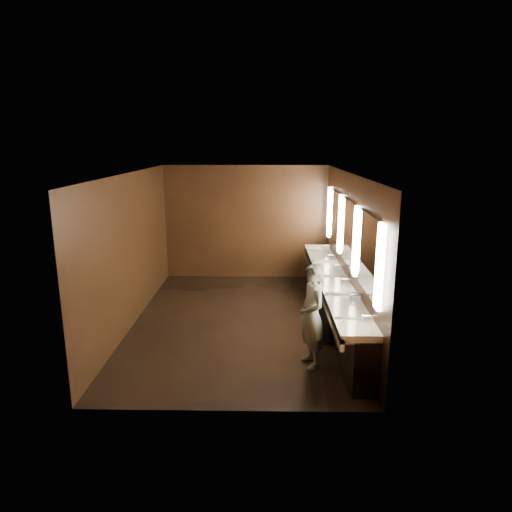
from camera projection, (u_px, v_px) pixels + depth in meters
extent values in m
plane|color=black|center=(240.00, 321.00, 8.73)|extent=(6.00, 6.00, 0.00)
cube|color=#2D2D2B|center=(239.00, 173.00, 8.05)|extent=(4.00, 6.00, 0.02)
cube|color=black|center=(246.00, 222.00, 11.30)|extent=(4.00, 0.02, 2.80)
cube|color=black|center=(226.00, 308.00, 5.48)|extent=(4.00, 0.02, 2.80)
cube|color=black|center=(131.00, 250.00, 8.43)|extent=(0.02, 6.00, 2.80)
cube|color=black|center=(348.00, 251.00, 8.36)|extent=(0.02, 6.00, 2.80)
cube|color=black|center=(336.00, 302.00, 8.60)|extent=(0.36, 5.40, 0.81)
cube|color=white|center=(332.00, 279.00, 8.50)|extent=(0.55, 5.40, 0.12)
cube|color=white|center=(319.00, 283.00, 8.52)|extent=(0.06, 5.40, 0.18)
cylinder|color=silver|center=(368.00, 316.00, 6.32)|extent=(0.18, 0.04, 0.04)
cylinder|color=silver|center=(356.00, 295.00, 7.18)|extent=(0.18, 0.04, 0.04)
cylinder|color=silver|center=(346.00, 279.00, 8.03)|extent=(0.18, 0.04, 0.04)
cylinder|color=silver|center=(338.00, 266.00, 8.89)|extent=(0.18, 0.04, 0.04)
cylinder|color=silver|center=(332.00, 255.00, 9.74)|extent=(0.18, 0.04, 0.04)
cylinder|color=silver|center=(327.00, 246.00, 10.59)|extent=(0.18, 0.04, 0.04)
cube|color=#FFECCB|center=(380.00, 267.00, 5.95)|extent=(0.06, 0.22, 1.15)
cube|color=white|center=(367.00, 253.00, 6.72)|extent=(0.03, 1.32, 1.15)
cube|color=#FFECCB|center=(356.00, 241.00, 7.50)|extent=(0.06, 0.23, 1.15)
cube|color=white|center=(348.00, 232.00, 8.27)|extent=(0.03, 1.32, 1.15)
cube|color=#FFECCB|center=(340.00, 224.00, 9.05)|extent=(0.06, 0.23, 1.15)
cube|color=white|center=(335.00, 218.00, 9.82)|extent=(0.03, 1.32, 1.15)
cube|color=#FFECCB|center=(329.00, 212.00, 10.60)|extent=(0.06, 0.22, 1.15)
imported|color=#80B3BE|center=(312.00, 316.00, 6.84)|extent=(0.53, 0.67, 1.61)
cylinder|color=black|center=(329.00, 325.00, 7.80)|extent=(0.49, 0.49, 0.59)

